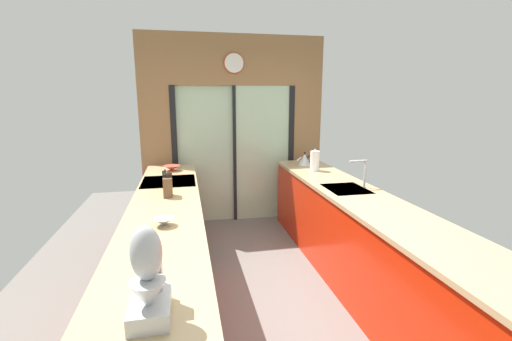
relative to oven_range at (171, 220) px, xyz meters
The scene contains 12 objects.
ground_plane 1.21m from the oven_range, 35.58° to the right, with size 5.04×7.60×0.02m, color slate.
back_wall_unit 1.81m from the oven_range, 51.68° to the left, with size 2.64×0.12×2.70m.
left_counter_run 1.12m from the oven_range, 90.08° to the right, with size 0.62×3.80×0.92m.
right_counter_run 2.05m from the oven_range, 27.56° to the right, with size 0.62×3.80×0.92m.
sink_faucet 2.19m from the oven_range, 19.58° to the right, with size 0.19×0.02×0.29m.
oven_range is the anchor object (origin of this frame).
mixing_bowl_near 1.49m from the oven_range, 89.25° to the right, with size 0.15×0.15×0.06m.
mixing_bowl_far 0.75m from the oven_range, 88.11° to the left, with size 0.22×0.22×0.07m.
knife_block 0.84m from the oven_range, 88.32° to the right, with size 0.09×0.14×0.26m.
stand_mixer 2.57m from the oven_range, 89.58° to the right, with size 0.17×0.27×0.42m.
kettle 1.97m from the oven_range, 17.83° to the left, with size 0.26×0.18×0.18m.
paper_towel_roll 1.90m from the oven_range, ahead, with size 0.14×0.14×0.28m.
Camera 1 is at (-0.72, -2.63, 1.85)m, focal length 24.35 mm.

